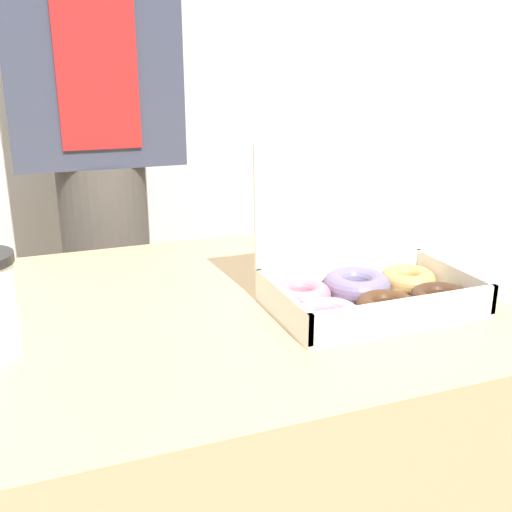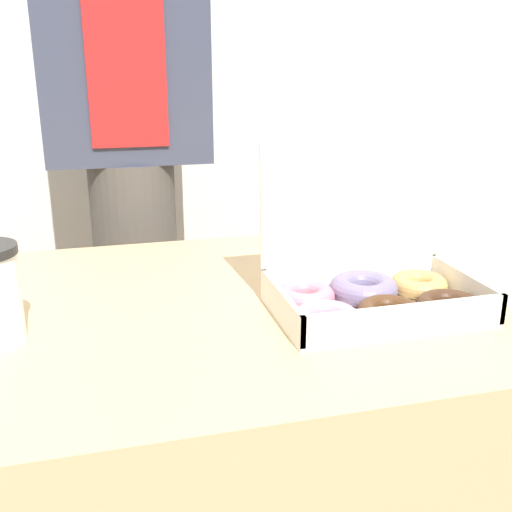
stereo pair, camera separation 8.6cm
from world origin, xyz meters
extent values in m
cube|color=silver|center=(0.00, 0.98, 1.30)|extent=(10.00, 0.05, 2.60)
cube|color=tan|center=(0.00, 0.00, 0.39)|extent=(0.97, 0.71, 0.78)
cube|color=white|center=(0.27, -0.11, 0.78)|extent=(0.31, 0.20, 0.01)
cube|color=white|center=(0.12, -0.11, 0.81)|extent=(0.01, 0.20, 0.05)
cube|color=white|center=(0.42, -0.11, 0.81)|extent=(0.01, 0.20, 0.05)
cube|color=white|center=(0.27, -0.20, 0.81)|extent=(0.31, 0.01, 0.05)
cube|color=white|center=(0.27, -0.01, 0.81)|extent=(0.31, 0.01, 0.05)
cube|color=white|center=(0.27, -0.01, 0.93)|extent=(0.31, 0.02, 0.20)
torus|color=pink|center=(0.17, -0.15, 0.80)|extent=(0.12, 0.12, 0.03)
torus|color=pink|center=(0.17, -0.06, 0.80)|extent=(0.12, 0.12, 0.03)
torus|color=#4C2D19|center=(0.27, -0.15, 0.80)|extent=(0.12, 0.12, 0.03)
torus|color=slate|center=(0.27, -0.06, 0.80)|extent=(0.13, 0.13, 0.03)
torus|color=#422819|center=(0.37, -0.15, 0.80)|extent=(0.14, 0.14, 0.03)
torus|color=tan|center=(0.37, -0.06, 0.80)|extent=(0.11, 0.11, 0.03)
cylinder|color=#4C4742|center=(-0.05, 0.60, 0.46)|extent=(0.21, 0.21, 0.91)
cube|color=#383D51|center=(-0.05, 0.60, 1.20)|extent=(0.38, 0.17, 0.58)
cube|color=red|center=(-0.05, 0.51, 1.14)|extent=(0.17, 0.01, 0.37)
camera|label=1|loc=(-0.20, -0.85, 1.14)|focal=42.00mm
camera|label=2|loc=(-0.12, -0.88, 1.14)|focal=42.00mm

